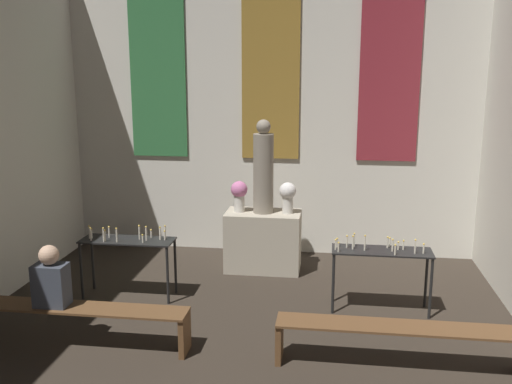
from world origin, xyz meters
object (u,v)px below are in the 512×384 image
object	(u,v)px
altar	(263,241)
flower_vase_left	(239,193)
candle_rack_right	(381,258)
person_seated	(51,279)
flower_vase_right	(288,195)
pew_back_right	(398,336)
statue	(263,170)
candle_rack_left	(128,247)
pew_back_left	(77,316)

from	to	relation	value
altar	flower_vase_left	world-z (taller)	flower_vase_left
candle_rack_right	person_seated	distance (m)	3.93
altar	flower_vase_left	size ratio (longest dim) A/B	2.41
flower_vase_right	person_seated	bearing A→B (deg)	-131.05
flower_vase_right	candle_rack_right	distance (m)	1.89
flower_vase_left	pew_back_right	distance (m)	3.53
statue	candle_rack_left	bearing A→B (deg)	-142.09
altar	statue	world-z (taller)	statue
altar	pew_back_left	size ratio (longest dim) A/B	0.45
flower_vase_left	statue	bearing A→B (deg)	0.00
candle_rack_left	candle_rack_right	size ratio (longest dim) A/B	1.00
person_seated	pew_back_right	bearing A→B (deg)	0.00
statue	person_seated	xyz separation A→B (m)	(-2.00, -2.72, -0.78)
candle_rack_left	candle_rack_right	world-z (taller)	candle_rack_right
candle_rack_right	pew_back_right	distance (m)	1.47
flower_vase_right	pew_back_left	world-z (taller)	flower_vase_right
candle_rack_right	altar	bearing A→B (deg)	142.04
flower_vase_left	candle_rack_left	distance (m)	1.89
flower_vase_right	pew_back_left	size ratio (longest dim) A/B	0.19
pew_back_left	altar	bearing A→B (deg)	57.51
candle_rack_right	candle_rack_left	bearing A→B (deg)	-179.98
flower_vase_left	candle_rack_right	distance (m)	2.44
flower_vase_right	pew_back_left	xyz separation A→B (m)	(-2.10, -2.72, -0.83)
statue	pew_back_right	distance (m)	3.44
altar	candle_rack_left	bearing A→B (deg)	-142.09
flower_vase_left	pew_back_left	xyz separation A→B (m)	(-1.37, -2.72, -0.83)
pew_back_left	pew_back_right	world-z (taller)	same
altar	flower_vase_right	size ratio (longest dim) A/B	2.41
candle_rack_right	pew_back_right	size ratio (longest dim) A/B	0.50
statue	flower_vase_right	xyz separation A→B (m)	(0.37, -0.00, -0.37)
statue	candle_rack_right	world-z (taller)	statue
candle_rack_left	altar	bearing A→B (deg)	37.91
candle_rack_right	pew_back_right	world-z (taller)	candle_rack_right
flower_vase_right	person_seated	xyz separation A→B (m)	(-2.37, -2.72, -0.41)
statue	pew_back_right	size ratio (longest dim) A/B	0.56
flower_vase_left	pew_back_left	distance (m)	3.16
flower_vase_left	flower_vase_right	xyz separation A→B (m)	(0.73, 0.00, 0.00)
candle_rack_left	statue	bearing A→B (deg)	37.91
statue	flower_vase_left	size ratio (longest dim) A/B	2.98
flower_vase_left	candle_rack_left	size ratio (longest dim) A/B	0.38
flower_vase_right	pew_back_right	xyz separation A→B (m)	(1.37, -2.72, -0.83)
flower_vase_right	candle_rack_right	world-z (taller)	flower_vase_right
statue	pew_back_left	world-z (taller)	statue
altar	person_seated	world-z (taller)	person_seated
candle_rack_right	pew_back_right	bearing A→B (deg)	-86.79
flower_vase_right	statue	bearing A→B (deg)	180.00
altar	candle_rack_left	world-z (taller)	candle_rack_left
flower_vase_right	candle_rack_left	bearing A→B (deg)	-147.46
altar	candle_rack_left	size ratio (longest dim) A/B	0.91
statue	flower_vase_right	bearing A→B (deg)	-0.00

